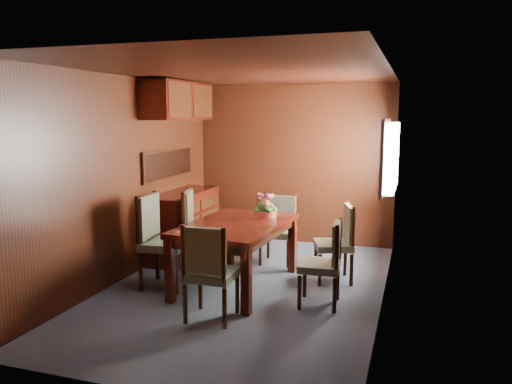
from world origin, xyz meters
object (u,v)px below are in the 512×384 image
(chair_head, at_px, (208,268))
(flower_centerpiece, at_px, (265,206))
(chair_right_near, at_px, (326,259))
(dining_table, at_px, (236,231))
(chair_left_near, at_px, (159,235))
(sideboard, at_px, (184,224))

(chair_head, relative_size, flower_centerpiece, 3.33)
(chair_right_near, xyz_separation_m, flower_centerpiece, (-0.85, 0.65, 0.38))
(dining_table, height_order, chair_left_near, chair_left_near)
(chair_right_near, bearing_deg, dining_table, 71.49)
(dining_table, xyz_separation_m, flower_centerpiece, (0.23, 0.37, 0.24))
(dining_table, height_order, chair_right_near, chair_right_near)
(sideboard, bearing_deg, chair_right_near, -29.19)
(chair_right_near, xyz_separation_m, chair_head, (-0.98, -0.74, 0.03))
(chair_head, bearing_deg, chair_right_near, 35.29)
(dining_table, xyz_separation_m, chair_left_near, (-0.84, -0.28, -0.04))
(dining_table, bearing_deg, sideboard, 143.85)
(sideboard, relative_size, flower_centerpiece, 4.89)
(chair_right_near, bearing_deg, chair_left_near, 85.89)
(chair_left_near, bearing_deg, chair_head, 46.60)
(chair_right_near, distance_m, flower_centerpiece, 1.14)
(dining_table, relative_size, chair_left_near, 1.54)
(dining_table, relative_size, chair_head, 1.73)
(chair_right_near, distance_m, chair_head, 1.23)
(chair_left_near, height_order, flower_centerpiece, chair_left_near)
(chair_head, distance_m, flower_centerpiece, 1.44)
(sideboard, xyz_separation_m, flower_centerpiece, (1.35, -0.58, 0.43))
(dining_table, distance_m, chair_head, 1.03)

